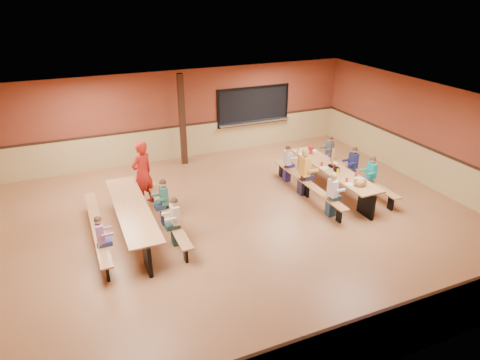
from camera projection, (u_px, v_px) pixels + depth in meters
name	position (u px, v px, depth m)	size (l,w,h in m)	color
ground	(242.00, 222.00, 10.86)	(12.00, 12.00, 0.00)	#955C38
room_envelope	(242.00, 198.00, 10.57)	(12.04, 10.04, 3.02)	brown
kitchen_pass_through	(253.00, 107.00, 15.31)	(2.78, 0.28, 1.38)	black
structural_post	(182.00, 120.00, 13.84)	(0.18, 0.18, 3.00)	black
cafeteria_table_main	(332.00, 175.00, 12.25)	(1.91, 3.70, 0.74)	#B47947
cafeteria_table_second	(133.00, 215.00, 10.12)	(1.91, 3.70, 0.74)	#B47947
seated_child_white_left	(332.00, 195.00, 10.95)	(0.35, 0.29, 1.18)	white
seated_adult_yellow	(304.00, 172.00, 12.07)	(0.44, 0.36, 1.35)	gold
seated_child_grey_left	(287.00, 164.00, 12.93)	(0.33, 0.27, 1.12)	silver
seated_child_teal_right	(371.00, 177.00, 11.98)	(0.35, 0.29, 1.18)	teal
seated_child_navy_right	(353.00, 166.00, 12.66)	(0.36, 0.29, 1.19)	navy
seated_child_char_right	(329.00, 154.00, 13.69)	(0.33, 0.27, 1.13)	#43474C
seated_child_purple_sec	(101.00, 241.00, 9.03)	(0.33, 0.27, 1.14)	#A16696
seated_child_green_sec	(164.00, 202.00, 10.56)	(0.36, 0.30, 1.19)	#2B6352
seated_child_tan_sec	(175.00, 222.00, 9.71)	(0.36, 0.29, 1.18)	beige
standing_woman	(142.00, 174.00, 11.41)	(0.66, 0.43, 1.81)	#B41E14
punch_pitcher	(310.00, 150.00, 13.20)	(0.16, 0.16, 0.22)	#AE1E17
chip_bowl	(360.00, 183.00, 11.09)	(0.32, 0.32, 0.15)	orange
napkin_dispenser	(337.00, 169.00, 11.93)	(0.10, 0.14, 0.13)	black
condiment_mustard	(338.00, 172.00, 11.70)	(0.06, 0.06, 0.17)	yellow
condiment_ketchup	(334.00, 167.00, 12.03)	(0.06, 0.06, 0.17)	#B2140F
table_paddle	(332.00, 162.00, 12.21)	(0.16, 0.16, 0.56)	black
place_settings	(333.00, 166.00, 12.14)	(0.65, 3.30, 0.11)	beige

